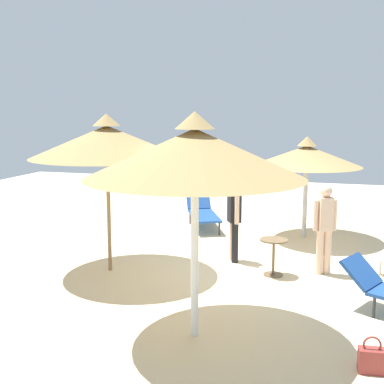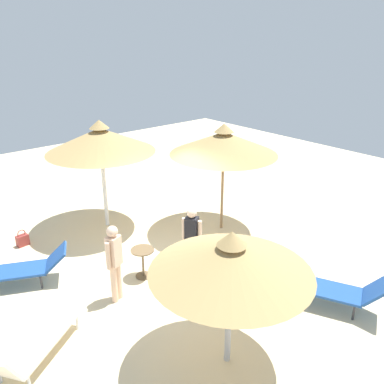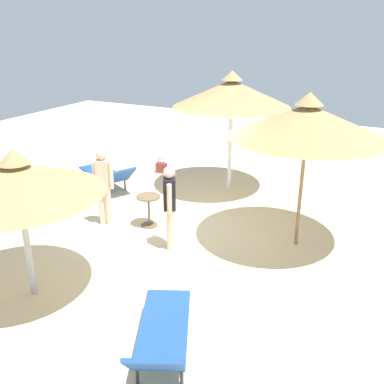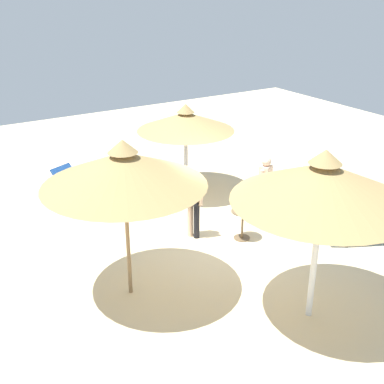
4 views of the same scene
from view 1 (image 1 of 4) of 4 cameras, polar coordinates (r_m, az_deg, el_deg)
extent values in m
cube|color=beige|center=(9.61, 4.93, -9.01)|extent=(24.00, 24.00, 0.10)
cylinder|color=#B2B2B7|center=(11.93, 12.64, -0.16)|extent=(0.10, 0.10, 2.10)
cone|color=tan|center=(11.82, 12.79, 3.98)|extent=(2.48, 2.48, 0.47)
cone|color=tan|center=(11.79, 12.84, 5.61)|extent=(0.45, 0.45, 0.22)
cylinder|color=white|center=(6.57, 0.30, -6.04)|extent=(0.10, 0.10, 2.46)
cone|color=tan|center=(6.36, 0.31, 4.37)|extent=(2.82, 2.82, 0.63)
cone|color=tan|center=(6.34, 0.32, 8.10)|extent=(0.51, 0.51, 0.22)
cylinder|color=olive|center=(9.38, -9.37, -1.61)|extent=(0.07, 0.07, 2.42)
cone|color=tan|center=(9.23, -9.56, 5.61)|extent=(2.77, 2.77, 0.58)
cone|color=tan|center=(9.21, -9.63, 8.02)|extent=(0.50, 0.50, 0.22)
cube|color=#1E478C|center=(12.60, 1.37, -2.68)|extent=(1.20, 1.64, 0.05)
cylinder|color=#2D2D33|center=(12.07, 3.10, -4.13)|extent=(0.04, 0.04, 0.32)
cylinder|color=#2D2D33|center=(11.98, 0.65, -4.22)|extent=(0.04, 0.04, 0.32)
cylinder|color=#2D2D33|center=(13.30, 2.02, -2.86)|extent=(0.04, 0.04, 0.32)
cylinder|color=#2D2D33|center=(13.22, -0.21, -2.93)|extent=(0.04, 0.04, 0.32)
cube|color=#1E478C|center=(13.50, 0.68, -0.65)|extent=(0.77, 0.71, 0.55)
cylinder|color=#2D2D33|center=(7.90, 19.81, -12.11)|extent=(0.04, 0.04, 0.32)
cube|color=#1E478C|center=(8.12, 18.50, -8.48)|extent=(0.67, 0.76, 0.41)
cylinder|color=silver|center=(9.91, 20.42, -7.82)|extent=(0.04, 0.04, 0.29)
cylinder|color=beige|center=(9.56, 14.98, -6.55)|extent=(0.13, 0.13, 0.81)
cylinder|color=beige|center=(9.51, 14.18, -6.60)|extent=(0.13, 0.13, 0.81)
cube|color=beige|center=(9.37, 14.76, -2.40)|extent=(0.30, 0.29, 0.61)
sphere|color=beige|center=(9.30, 14.86, 0.09)|extent=(0.22, 0.22, 0.22)
cylinder|color=beige|center=(9.43, 15.73, -2.53)|extent=(0.09, 0.09, 0.56)
cylinder|color=beige|center=(9.32, 13.76, -2.59)|extent=(0.09, 0.09, 0.56)
cylinder|color=beige|center=(10.08, 4.60, -5.47)|extent=(0.13, 0.13, 0.79)
cylinder|color=black|center=(9.93, 4.86, -5.70)|extent=(0.13, 0.13, 0.79)
cube|color=black|center=(9.85, 4.78, -1.68)|extent=(0.32, 0.33, 0.60)
sphere|color=beige|center=(9.78, 4.81, 0.65)|extent=(0.22, 0.22, 0.22)
cylinder|color=beige|center=(10.03, 4.49, -1.63)|extent=(0.09, 0.09, 0.55)
cylinder|color=beige|center=(9.69, 5.07, -2.03)|extent=(0.09, 0.09, 0.55)
cube|color=maroon|center=(6.40, 19.52, -17.45)|extent=(0.31, 0.20, 0.28)
torus|color=maroon|center=(6.32, 19.61, -15.89)|extent=(0.21, 0.05, 0.21)
cylinder|color=brown|center=(9.21, 9.20, -5.34)|extent=(0.51, 0.51, 0.02)
cylinder|color=brown|center=(9.30, 9.15, -7.33)|extent=(0.05, 0.05, 0.64)
cylinder|color=brown|center=(9.39, 9.10, -9.15)|extent=(0.35, 0.35, 0.02)
camera|label=2|loc=(15.66, 28.55, 15.73)|focal=37.57mm
camera|label=3|loc=(16.83, -2.96, 12.80)|focal=40.74mm
camera|label=4|loc=(7.62, -67.45, 21.49)|focal=47.21mm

